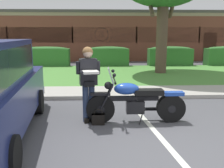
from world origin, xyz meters
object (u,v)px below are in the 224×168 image
Objects in this scene: hedge_center_right at (170,56)px; motorcycle at (140,101)px; hedge_left at (46,56)px; hedge_center_left at (108,56)px; rider_person at (88,78)px; brick_building at (130,36)px; handbag at (98,118)px.

motorcycle is at bearing -108.71° from hedge_center_right.
motorcycle reaches higher than hedge_left.
motorcycle is 0.90× the size of hedge_center_left.
rider_person is 11.14m from hedge_center_right.
hedge_left is at bearing 180.00° from hedge_center_right.
hedge_left is 9.33m from brick_building.
hedge_left is 0.10× the size of brick_building.
hedge_center_left is 3.88m from hedge_center_right.
hedge_center_left is at bearing 87.17° from handbag.
hedge_center_right is at bearing 67.02° from handbag.
motorcycle is 0.08× the size of brick_building.
handbag is 0.13× the size of hedge_center_right.
rider_person is at bearing -99.45° from brick_building.
rider_person is 10.62m from hedge_left.
motorcycle is at bearing -87.64° from hedge_center_left.
brick_building is at bearing 49.46° from hedge_left.
hedge_center_left is (0.72, 10.14, -0.36)m from rider_person.
handbag is at bearing -171.29° from motorcycle.
brick_building is at bearing 103.92° from hedge_center_right.
brick_building is (2.65, 17.38, 1.71)m from handbag.
hedge_center_left is at bearing 92.36° from motorcycle.
rider_person is 0.68× the size of hedge_center_left.
hedge_left is 7.75m from hedge_center_right.
hedge_center_right is at bearing -0.00° from hedge_center_left.
brick_building reaches higher than rider_person.
brick_building is at bearing 80.55° from rider_person.
hedge_left is (-3.15, 10.14, -0.36)m from rider_person.
brick_building is at bearing 84.32° from motorcycle.
handbag is (0.21, -0.21, -0.86)m from rider_person.
motorcycle reaches higher than handbag.
brick_building is at bearing 73.10° from hedge_center_left.
hedge_left is at bearing -130.54° from brick_building.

